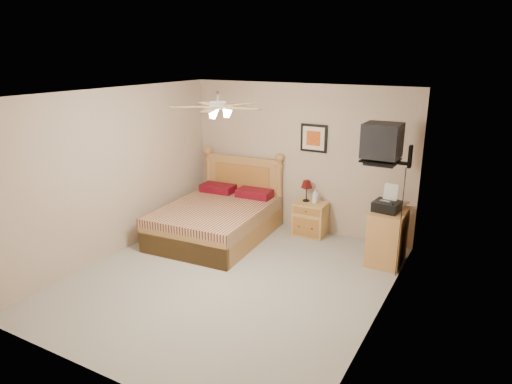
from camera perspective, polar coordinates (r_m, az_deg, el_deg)
floor at (r=6.38m, az=-3.27°, el=-10.79°), size 4.50×4.50×0.00m
ceiling at (r=5.66m, az=-3.70°, el=12.18°), size 4.00×4.50×0.04m
wall_back at (r=7.83m, az=5.36°, el=4.24°), size 4.00×0.04×2.50m
wall_front at (r=4.30m, az=-19.81°, el=-7.74°), size 4.00×0.04×2.50m
wall_left at (r=7.14m, az=-17.20°, el=2.28°), size 0.04×4.50×2.50m
wall_right at (r=5.17m, az=15.68°, el=-3.15°), size 0.04×4.50×2.50m
bed at (r=7.49m, az=-5.19°, el=-1.05°), size 1.67×2.12×1.32m
nightstand at (r=7.76m, az=6.77°, el=-3.36°), size 0.54×0.41×0.57m
table_lamp at (r=7.70m, az=6.33°, el=0.17°), size 0.24×0.24×0.36m
lotion_bottle at (r=7.63m, az=7.39°, el=-0.48°), size 0.13×0.13×0.25m
framed_picture at (r=7.64m, az=7.24°, el=6.69°), size 0.46×0.04×0.46m
dresser at (r=6.97m, az=16.08°, el=-5.35°), size 0.48×0.69×0.80m
fax_machine at (r=6.74m, az=16.12°, el=-0.78°), size 0.39×0.41×0.38m
magazine_lower at (r=7.09m, az=16.47°, el=-1.40°), size 0.22×0.30×0.03m
magazine_upper at (r=7.09m, az=16.72°, el=-1.21°), size 0.26×0.32×0.02m
wall_tv at (r=6.34m, az=16.79°, el=5.72°), size 0.56×0.46×0.58m
ceiling_fan at (r=5.51m, az=-4.81°, el=10.56°), size 1.14×1.14×0.28m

